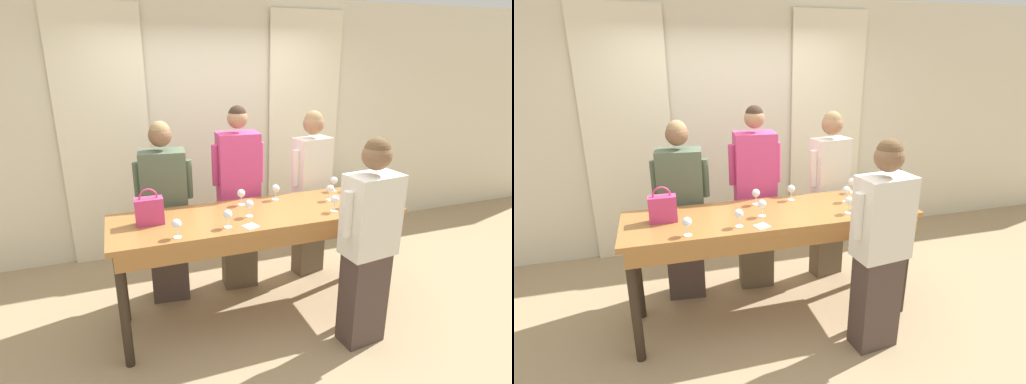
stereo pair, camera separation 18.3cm
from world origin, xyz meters
TOP-DOWN VIEW (x-y plane):
  - ground_plane at (0.00, 0.00)m, footprint 18.00×18.00m
  - wall_back at (0.00, 1.61)m, footprint 12.00×0.06m
  - curtain_panel_left at (-1.14, 1.55)m, footprint 0.90×0.03m
  - curtain_panel_right at (1.14, 1.55)m, footprint 0.90×0.03m
  - tasting_bar at (0.00, -0.03)m, footprint 2.38×0.71m
  - wine_bottle at (1.09, -0.10)m, footprint 0.08×0.08m
  - handbag at (-0.86, 0.04)m, footprint 0.21×0.10m
  - wine_glass_front_left at (0.99, 0.23)m, footprint 0.07×0.07m
  - wine_glass_front_mid at (-0.32, -0.22)m, footprint 0.07×0.07m
  - wine_glass_front_right at (0.72, -0.14)m, footprint 0.07×0.07m
  - wine_glass_center_left at (0.24, 0.23)m, footprint 0.07×0.07m
  - wine_glass_center_mid at (1.10, -0.30)m, footprint 0.07×0.07m
  - wine_glass_center_right at (0.69, 0.06)m, footprint 0.07×0.07m
  - wine_glass_back_left at (-0.10, -0.06)m, footprint 0.07×0.07m
  - wine_glass_back_mid at (-0.08, 0.21)m, footprint 0.07×0.07m
  - wine_glass_back_right at (0.59, -0.19)m, footprint 0.07×0.07m
  - wine_glass_near_host at (-0.71, -0.27)m, footprint 0.07×0.07m
  - wine_glass_by_bottle at (0.85, 0.28)m, footprint 0.07×0.07m
  - napkin at (-0.16, -0.26)m, footprint 0.13×0.13m
  - guest_olive_jacket at (-0.69, 0.54)m, footprint 0.51×0.30m
  - guest_pink_top at (-0.01, 0.54)m, footprint 0.49×0.28m
  - guest_cream_sweater at (0.75, 0.54)m, footprint 0.47×0.27m
  - host_pouring at (0.65, -0.59)m, footprint 0.51×0.29m
  - potted_plant at (1.73, 1.28)m, footprint 0.32×0.32m

SIDE VIEW (x-z plane):
  - ground_plane at x=0.00m, z-range 0.00..0.00m
  - potted_plant at x=1.73m, z-range -0.02..0.60m
  - guest_olive_jacket at x=-0.69m, z-range 0.01..1.69m
  - tasting_bar at x=0.00m, z-range 0.37..1.34m
  - host_pouring at x=0.65m, z-range 0.03..1.68m
  - guest_cream_sweater at x=0.75m, z-range 0.05..1.75m
  - guest_pink_top at x=-0.01m, z-range 0.02..1.79m
  - napkin at x=-0.16m, z-range 0.97..0.98m
  - wine_glass_front_mid at x=-0.32m, z-range 1.00..1.14m
  - wine_glass_center_right at x=0.69m, z-range 1.00..1.14m
  - wine_glass_by_bottle at x=0.85m, z-range 1.00..1.14m
  - wine_glass_front_left at x=0.99m, z-range 1.00..1.14m
  - wine_glass_front_right at x=0.72m, z-range 1.00..1.14m
  - wine_glass_center_left at x=0.24m, z-range 1.00..1.14m
  - wine_glass_center_mid at x=1.10m, z-range 1.00..1.14m
  - wine_glass_back_left at x=-0.10m, z-range 1.00..1.14m
  - wine_glass_back_mid at x=-0.08m, z-range 1.00..1.14m
  - wine_glass_back_right at x=0.59m, z-range 1.00..1.14m
  - wine_glass_near_host at x=-0.71m, z-range 1.00..1.14m
  - handbag at x=-0.86m, z-range 0.94..1.22m
  - wine_bottle at x=1.09m, z-range 0.93..1.24m
  - curtain_panel_left at x=-1.14m, z-range 0.00..2.69m
  - curtain_panel_right at x=1.14m, z-range 0.00..2.69m
  - wall_back at x=0.00m, z-range 0.00..2.80m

